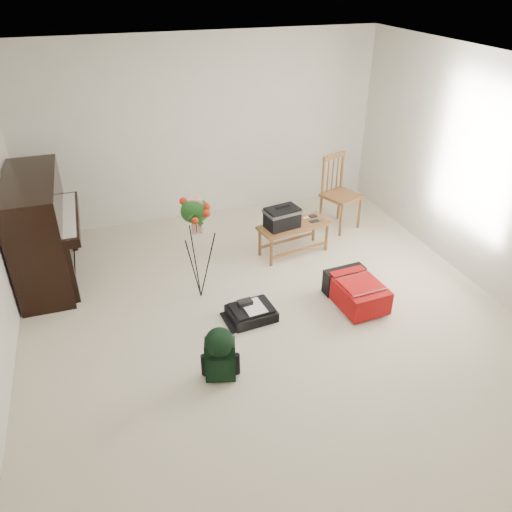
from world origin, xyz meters
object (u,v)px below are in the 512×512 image
object	(u,v)px
bench	(285,219)
green_backpack	(220,352)
piano	(42,233)
red_suitcase	(354,289)
flower_stand	(198,250)
dining_chair	(340,193)
black_duffel	(251,312)

from	to	relation	value
bench	green_backpack	bearing A→B (deg)	-135.74
piano	red_suitcase	bearing A→B (deg)	-26.19
piano	red_suitcase	xyz separation A→B (m)	(3.17, -1.56, -0.44)
piano	red_suitcase	world-z (taller)	piano
piano	flower_stand	distance (m)	1.85
bench	flower_stand	size ratio (longest dim) A/B	0.78
dining_chair	green_backpack	xyz separation A→B (m)	(-2.34, -2.37, -0.20)
bench	black_duffel	size ratio (longest dim) A/B	1.91
green_backpack	dining_chair	bearing A→B (deg)	61.13
red_suitcase	green_backpack	world-z (taller)	green_backpack
red_suitcase	flower_stand	xyz separation A→B (m)	(-1.58, 0.62, 0.45)
red_suitcase	dining_chair	bearing A→B (deg)	64.95
piano	dining_chair	world-z (taller)	piano
green_backpack	red_suitcase	bearing A→B (deg)	37.49
dining_chair	black_duffel	size ratio (longest dim) A/B	2.03
dining_chair	flower_stand	xyz separation A→B (m)	(-2.23, -1.07, 0.10)
piano	green_backpack	xyz separation A→B (m)	(1.48, -2.23, -0.31)
bench	dining_chair	world-z (taller)	dining_chair
black_duffel	flower_stand	size ratio (longest dim) A/B	0.41
bench	black_duffel	xyz separation A→B (m)	(-0.81, -1.13, -0.42)
dining_chair	green_backpack	size ratio (longest dim) A/B	1.91
piano	black_duffel	bearing A→B (deg)	-36.65
green_backpack	piano	bearing A→B (deg)	139.41
bench	black_duffel	bearing A→B (deg)	-135.81
bench	green_backpack	size ratio (longest dim) A/B	1.80
bench	green_backpack	xyz separation A→B (m)	(-1.34, -1.87, -0.20)
red_suitcase	black_duffel	world-z (taller)	red_suitcase
bench	red_suitcase	bearing A→B (deg)	-83.79
bench	black_duffel	distance (m)	1.46
dining_chair	red_suitcase	xyz separation A→B (m)	(-0.65, -1.69, -0.34)
flower_stand	black_duffel	bearing A→B (deg)	-34.16
red_suitcase	black_duffel	bearing A→B (deg)	172.66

